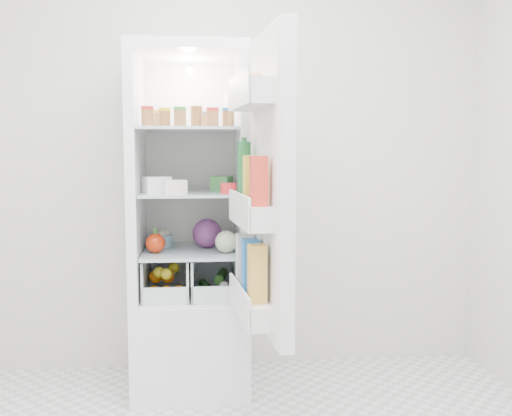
{
  "coord_description": "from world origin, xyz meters",
  "views": [
    {
      "loc": [
        -0.14,
        -1.82,
        1.27
      ],
      "look_at": [
        0.13,
        0.95,
        0.99
      ],
      "focal_mm": 40.0,
      "sensor_mm": 36.0,
      "label": 1
    }
  ],
  "objects": [
    {
      "name": "foil_tray",
      "position": [
        -0.36,
        1.32,
        1.08
      ],
      "size": [
        0.15,
        0.11,
        0.04
      ],
      "primitive_type": "cube",
      "rotation": [
        0.0,
        0.0,
        -0.01
      ],
      "color": "#BBBBC0",
      "rests_on": "shelf_mid"
    },
    {
      "name": "veg_pile",
      "position": [
        -0.07,
        1.18,
        0.56
      ],
      "size": [
        0.16,
        0.3,
        0.1
      ],
      "color": "#254F1A",
      "rests_on": "refrigerator"
    },
    {
      "name": "red_cabbage",
      "position": [
        -0.11,
        1.24,
        0.83
      ],
      "size": [
        0.16,
        0.16,
        0.16
      ],
      "primitive_type": "sphere",
      "color": "#551F5C",
      "rests_on": "shelf_low"
    },
    {
      "name": "condiment_jars",
      "position": [
        -0.21,
        1.13,
        1.43
      ],
      "size": [
        0.46,
        0.34,
        0.08
      ],
      "color": "#B21919",
      "rests_on": "shelf_top"
    },
    {
      "name": "tub_green",
      "position": [
        -0.03,
        1.27,
        1.1
      ],
      "size": [
        0.13,
        0.15,
        0.08
      ],
      "primitive_type": "cube",
      "rotation": [
        0.0,
        0.0,
        -0.29
      ],
      "color": "#419044",
      "rests_on": "shelf_mid"
    },
    {
      "name": "tub_white",
      "position": [
        -0.37,
        1.13,
        1.1
      ],
      "size": [
        0.16,
        0.16,
        0.08
      ],
      "primitive_type": "cube",
      "rotation": [
        0.0,
        0.0,
        0.39
      ],
      "color": "white",
      "rests_on": "shelf_mid"
    },
    {
      "name": "citrus_pile",
      "position": [
        -0.33,
        1.12,
        0.59
      ],
      "size": [
        0.2,
        0.24,
        0.16
      ],
      "color": "orange",
      "rests_on": "refrigerator"
    },
    {
      "name": "shelf_low",
      "position": [
        -0.2,
        1.19,
        0.74
      ],
      "size": [
        0.49,
        0.53,
        0.01
      ],
      "primitive_type": "cube",
      "color": "#AABDC7",
      "rests_on": "refrigerator"
    },
    {
      "name": "room_walls",
      "position": [
        0.0,
        0.0,
        1.59
      ],
      "size": [
        3.02,
        3.02,
        2.61
      ],
      "color": "beige",
      "rests_on": "ground"
    },
    {
      "name": "salad_bag",
      "position": [
        -0.02,
        1.07,
        0.8
      ],
      "size": [
        0.11,
        0.11,
        0.11
      ],
      "primitive_type": "sphere",
      "color": "#B5CD9A",
      "rests_on": "shelf_low"
    },
    {
      "name": "shelf_mid",
      "position": [
        -0.2,
        1.19,
        1.05
      ],
      "size": [
        0.49,
        0.53,
        0.02
      ],
      "primitive_type": "cube",
      "color": "#AABDC7",
      "rests_on": "refrigerator"
    },
    {
      "name": "tub_cream",
      "position": [
        -0.28,
        1.09,
        1.09
      ],
      "size": [
        0.14,
        0.14,
        0.07
      ],
      "primitive_type": "cube",
      "rotation": [
        0.0,
        0.0,
        0.3
      ],
      "color": "white",
      "rests_on": "shelf_mid"
    },
    {
      "name": "crisper_left",
      "position": [
        -0.32,
        1.19,
        0.61
      ],
      "size": [
        0.23,
        0.46,
        0.22
      ],
      "primitive_type": null,
      "color": "silver",
      "rests_on": "refrigerator"
    },
    {
      "name": "tin_red",
      "position": [
        -0.01,
        1.01,
        1.08
      ],
      "size": [
        0.09,
        0.09,
        0.05
      ],
      "primitive_type": "cylinder",
      "rotation": [
        0.0,
        0.0,
        -0.18
      ],
      "color": "red",
      "rests_on": "shelf_mid"
    },
    {
      "name": "refrigerator",
      "position": [
        -0.2,
        1.25,
        0.67
      ],
      "size": [
        0.6,
        0.6,
        1.8
      ],
      "color": "white",
      "rests_on": "ground"
    },
    {
      "name": "crisper_right",
      "position": [
        -0.08,
        1.19,
        0.61
      ],
      "size": [
        0.23,
        0.46,
        0.22
      ],
      "primitive_type": null,
      "color": "silver",
      "rests_on": "refrigerator"
    },
    {
      "name": "bell_pepper",
      "position": [
        -0.38,
        1.1,
        0.8
      ],
      "size": [
        0.1,
        0.1,
        0.1
      ],
      "primitive_type": "sphere",
      "color": "red",
      "rests_on": "shelf_low"
    },
    {
      "name": "squeeze_bottle",
      "position": [
        0.01,
        1.33,
        1.48
      ],
      "size": [
        0.06,
        0.06,
        0.19
      ],
      "primitive_type": "cylinder",
      "rotation": [
        0.0,
        0.0,
        0.12
      ],
      "color": "white",
      "rests_on": "shelf_top"
    },
    {
      "name": "shelf_top",
      "position": [
        -0.2,
        1.19,
        1.38
      ],
      "size": [
        0.49,
        0.53,
        0.02
      ],
      "primitive_type": "cube",
      "color": "#AABDC7",
      "rests_on": "refrigerator"
    },
    {
      "name": "fridge_door",
      "position": [
        0.13,
        0.61,
        1.09
      ],
      "size": [
        0.22,
        0.6,
        1.3
      ],
      "rotation": [
        0.0,
        0.0,
        1.67
      ],
      "color": "white",
      "rests_on": "refrigerator"
    },
    {
      "name": "mushroom_bowl",
      "position": [
        -0.36,
        1.29,
        0.78
      ],
      "size": [
        0.15,
        0.15,
        0.06
      ],
      "primitive_type": "cylinder",
      "rotation": [
        0.0,
        0.0,
        -0.11
      ],
      "color": "#83AEC3",
      "rests_on": "shelf_low"
    }
  ]
}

